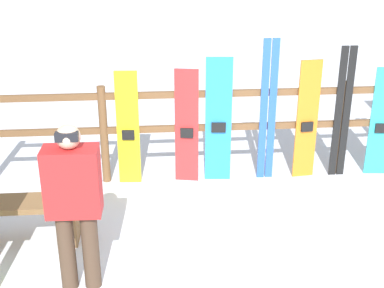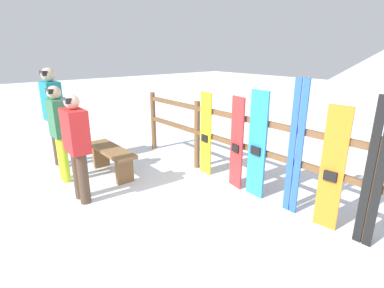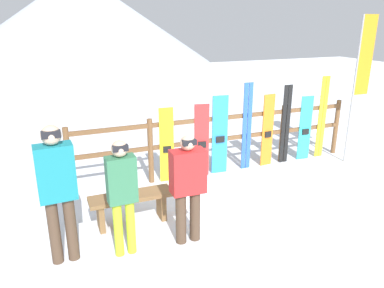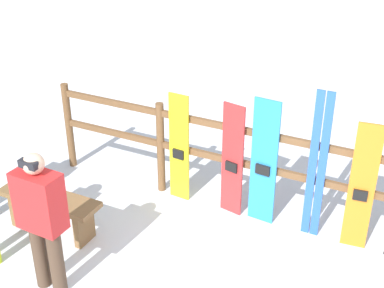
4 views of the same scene
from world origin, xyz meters
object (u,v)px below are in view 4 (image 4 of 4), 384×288
at_px(person_red, 41,215).
at_px(snowboard_red, 232,161).
at_px(snowboard_blue, 264,163).
at_px(ski_pair_blue, 317,167).
at_px(snowboard_yellow, 179,148).
at_px(snowboard_orange, 362,188).
at_px(bench, 50,206).

distance_m(person_red, snowboard_red, 2.32).
relative_size(snowboard_blue, ski_pair_blue, 0.88).
bearing_deg(snowboard_blue, snowboard_yellow, -179.99).
relative_size(snowboard_red, snowboard_orange, 0.95).
height_order(bench, ski_pair_blue, ski_pair_blue).
distance_m(snowboard_yellow, snowboard_blue, 1.10).
relative_size(person_red, snowboard_orange, 1.02).
bearing_deg(person_red, ski_pair_blue, 44.47).
height_order(snowboard_yellow, snowboard_orange, snowboard_orange).
xyz_separation_m(ski_pair_blue, snowboard_orange, (0.49, -0.00, -0.14)).
bearing_deg(bench, person_red, -50.95).
xyz_separation_m(snowboard_blue, snowboard_orange, (1.10, -0.00, -0.03)).
xyz_separation_m(bench, person_red, (0.61, -0.75, 0.53)).
bearing_deg(snowboard_orange, snowboard_blue, 180.00).
height_order(bench, person_red, person_red).
distance_m(snowboard_red, snowboard_orange, 1.48).
bearing_deg(snowboard_yellow, snowboard_orange, 0.00).
xyz_separation_m(snowboard_red, snowboard_blue, (0.39, 0.00, 0.07)).
bearing_deg(ski_pair_blue, person_red, -135.53).
relative_size(bench, person_red, 0.80).
xyz_separation_m(person_red, snowboard_yellow, (0.38, 2.04, -0.17)).
bearing_deg(snowboard_orange, snowboard_yellow, -180.00).
relative_size(person_red, snowboard_blue, 0.98).
relative_size(snowboard_yellow, ski_pair_blue, 0.80).
height_order(snowboard_red, snowboard_blue, snowboard_blue).
distance_m(ski_pair_blue, snowboard_orange, 0.51).
height_order(person_red, snowboard_orange, person_red).
relative_size(snowboard_yellow, snowboard_orange, 0.94).
height_order(snowboard_yellow, ski_pair_blue, ski_pair_blue).
height_order(bench, snowboard_orange, snowboard_orange).
bearing_deg(snowboard_red, snowboard_orange, 0.00).
bearing_deg(snowboard_yellow, snowboard_red, 0.00).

